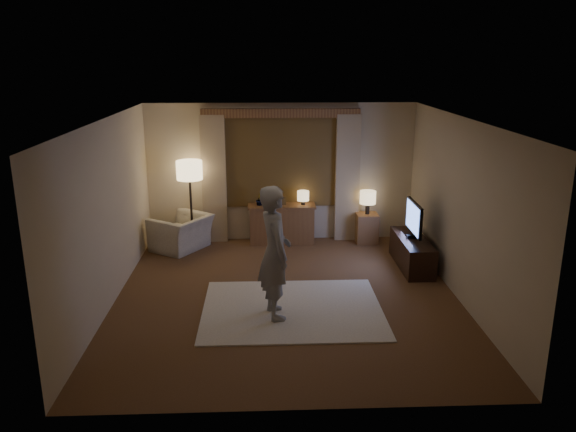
{
  "coord_description": "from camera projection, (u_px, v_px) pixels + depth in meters",
  "views": [
    {
      "loc": [
        -0.31,
        -7.62,
        3.44
      ],
      "look_at": [
        0.04,
        0.6,
        1.07
      ],
      "focal_mm": 35.0,
      "sensor_mm": 36.0,
      "label": 1
    }
  ],
  "objects": [
    {
      "name": "floor_lamp",
      "position": [
        190.0,
        175.0,
        10.15
      ],
      "size": [
        0.47,
        0.47,
        1.6
      ],
      "color": "black",
      "rests_on": "floor"
    },
    {
      "name": "table_lamp_sideboard",
      "position": [
        303.0,
        196.0,
        10.45
      ],
      "size": [
        0.22,
        0.22,
        0.3
      ],
      "color": "black",
      "rests_on": "sideboard"
    },
    {
      "name": "table_lamp_side",
      "position": [
        368.0,
        198.0,
        10.46
      ],
      "size": [
        0.3,
        0.3,
        0.44
      ],
      "color": "black",
      "rests_on": "side_table"
    },
    {
      "name": "side_table",
      "position": [
        367.0,
        228.0,
        10.62
      ],
      "size": [
        0.4,
        0.4,
        0.56
      ],
      "primitive_type": "cube",
      "color": "brown",
      "rests_on": "floor"
    },
    {
      "name": "plant",
      "position": [
        260.0,
        199.0,
        10.43
      ],
      "size": [
        0.17,
        0.13,
        0.3
      ],
      "primitive_type": "imported",
      "color": "#999999",
      "rests_on": "sideboard"
    },
    {
      "name": "armchair",
      "position": [
        181.0,
        233.0,
        10.23
      ],
      "size": [
        1.23,
        1.27,
        0.63
      ],
      "primitive_type": "imported",
      "rotation": [
        0.0,
        0.0,
        -2.15
      ],
      "color": "beige",
      "rests_on": "floor"
    },
    {
      "name": "rug",
      "position": [
        292.0,
        309.0,
        7.86
      ],
      "size": [
        2.5,
        2.0,
        0.02
      ],
      "primitive_type": "cube",
      "color": "#F4E8CD",
      "rests_on": "floor"
    },
    {
      "name": "tv",
      "position": [
        414.0,
        219.0,
        9.24
      ],
      "size": [
        0.21,
        0.85,
        0.62
      ],
      "color": "black",
      "rests_on": "tv_stand"
    },
    {
      "name": "tv_stand",
      "position": [
        412.0,
        252.0,
        9.4
      ],
      "size": [
        0.45,
        1.4,
        0.5
      ],
      "primitive_type": "cube",
      "color": "black",
      "rests_on": "floor"
    },
    {
      "name": "picture_frame",
      "position": [
        282.0,
        202.0,
        10.46
      ],
      "size": [
        0.16,
        0.02,
        0.2
      ],
      "primitive_type": "cube",
      "color": "brown",
      "rests_on": "sideboard"
    },
    {
      "name": "sideboard",
      "position": [
        282.0,
        225.0,
        10.58
      ],
      "size": [
        1.2,
        0.4,
        0.7
      ],
      "primitive_type": "cube",
      "color": "brown",
      "rests_on": "floor"
    },
    {
      "name": "room",
      "position": [
        285.0,
        201.0,
        8.39
      ],
      "size": [
        5.04,
        5.54,
        2.64
      ],
      "color": "brown",
      "rests_on": "ground"
    },
    {
      "name": "person",
      "position": [
        275.0,
        252.0,
        7.41
      ],
      "size": [
        0.57,
        0.74,
        1.81
      ],
      "primitive_type": "imported",
      "rotation": [
        0.0,
        0.0,
        1.8
      ],
      "color": "gray",
      "rests_on": "rug"
    }
  ]
}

